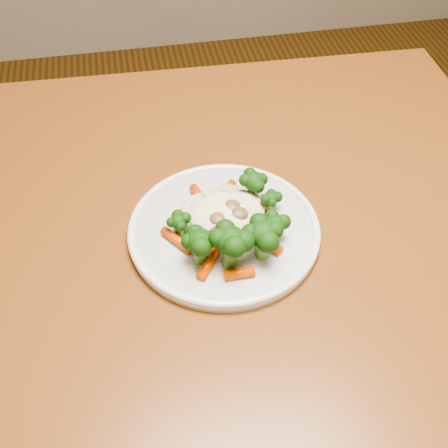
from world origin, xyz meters
name	(u,v)px	position (x,y,z in m)	size (l,w,h in m)	color
dining_table	(141,278)	(-0.07, -0.30, 0.64)	(1.13, 0.77, 0.75)	brown
plate	(224,232)	(0.05, -0.34, 0.76)	(0.24, 0.24, 0.01)	silver
meal	(232,224)	(0.05, -0.36, 0.78)	(0.16, 0.16, 0.05)	beige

